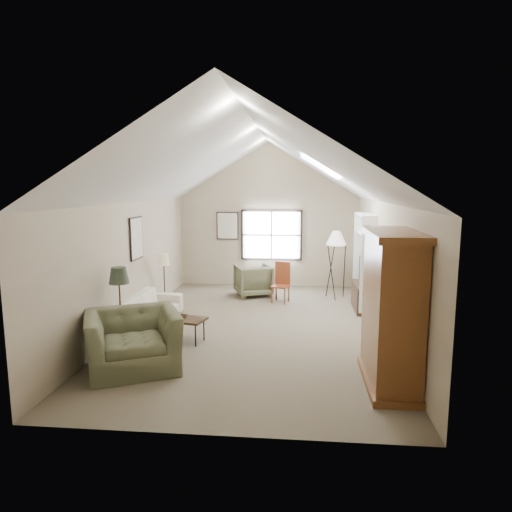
# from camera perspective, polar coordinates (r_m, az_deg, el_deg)

# --- Properties ---
(room_shell) EXTENTS (5.01, 8.01, 4.00)m
(room_shell) POSITION_cam_1_polar(r_m,az_deg,el_deg) (8.81, -0.25, 11.29)
(room_shell) COLOR brown
(room_shell) RESTS_ON ground
(window) EXTENTS (1.72, 0.08, 1.42)m
(window) POSITION_cam_1_polar(r_m,az_deg,el_deg) (12.82, 1.95, 2.64)
(window) COLOR black
(window) RESTS_ON room_shell
(skylight) EXTENTS (0.80, 1.20, 0.52)m
(skylight) POSITION_cam_1_polar(r_m,az_deg,el_deg) (9.68, 8.12, 11.05)
(skylight) COLOR white
(skylight) RESTS_ON room_shell
(wall_art) EXTENTS (1.97, 3.71, 0.88)m
(wall_art) POSITION_cam_1_polar(r_m,az_deg,el_deg) (11.10, -8.95, 3.02)
(wall_art) COLOR black
(wall_art) RESTS_ON room_shell
(armoire) EXTENTS (0.60, 1.50, 2.20)m
(armoire) POSITION_cam_1_polar(r_m,az_deg,el_deg) (6.72, 16.58, -6.44)
(armoire) COLOR brown
(armoire) RESTS_ON ground
(tv_alcove) EXTENTS (0.32, 1.30, 2.10)m
(tv_alcove) POSITION_cam_1_polar(r_m,az_deg,el_deg) (10.60, 13.33, -0.53)
(tv_alcove) COLOR white
(tv_alcove) RESTS_ON ground
(media_console) EXTENTS (0.34, 1.18, 0.60)m
(media_console) POSITION_cam_1_polar(r_m,az_deg,el_deg) (10.76, 13.06, -5.00)
(media_console) COLOR #382316
(media_console) RESTS_ON ground
(tv_panel) EXTENTS (0.05, 0.90, 0.55)m
(tv_panel) POSITION_cam_1_polar(r_m,az_deg,el_deg) (10.64, 13.18, -1.75)
(tv_panel) COLOR black
(tv_panel) RESTS_ON media_console
(sofa) EXTENTS (0.96, 2.16, 0.62)m
(sofa) POSITION_cam_1_polar(r_m,az_deg,el_deg) (9.67, -13.38, -6.54)
(sofa) COLOR #EEE7CE
(sofa) RESTS_ON ground
(armchair_near) EXTENTS (1.77, 1.68, 0.90)m
(armchair_near) POSITION_cam_1_polar(r_m,az_deg,el_deg) (7.42, -15.12, -10.19)
(armchair_near) COLOR brown
(armchair_near) RESTS_ON ground
(armchair_far) EXTENTS (1.12, 1.13, 0.80)m
(armchair_far) POSITION_cam_1_polar(r_m,az_deg,el_deg) (11.81, -0.34, -3.04)
(armchair_far) COLOR #696F4D
(armchair_far) RESTS_ON ground
(coffee_table) EXTENTS (0.95, 0.67, 0.44)m
(coffee_table) POSITION_cam_1_polar(r_m,az_deg,el_deg) (8.54, -9.24, -9.07)
(coffee_table) COLOR #331F15
(coffee_table) RESTS_ON ground
(bowl) EXTENTS (0.25, 0.25, 0.05)m
(bowl) POSITION_cam_1_polar(r_m,az_deg,el_deg) (8.47, -9.28, -7.49)
(bowl) COLOR #342115
(bowl) RESTS_ON coffee_table
(side_table) EXTENTS (0.56, 0.56, 0.53)m
(side_table) POSITION_cam_1_polar(r_m,az_deg,el_deg) (8.25, -16.98, -9.68)
(side_table) COLOR #3D2C19
(side_table) RESTS_ON ground
(side_chair) EXTENTS (0.47, 0.47, 0.99)m
(side_chair) POSITION_cam_1_polar(r_m,az_deg,el_deg) (11.09, 3.08, -3.35)
(side_chair) COLOR maroon
(side_chair) RESTS_ON ground
(tripod_lamp) EXTENTS (0.59, 0.59, 1.74)m
(tripod_lamp) POSITION_cam_1_polar(r_m,az_deg,el_deg) (11.59, 9.92, -1.04)
(tripod_lamp) COLOR silver
(tripod_lamp) RESTS_ON ground
(dark_lamp) EXTENTS (0.37, 0.37, 1.47)m
(dark_lamp) POSITION_cam_1_polar(r_m,az_deg,el_deg) (8.29, -16.60, -6.17)
(dark_lamp) COLOR black
(dark_lamp) RESTS_ON ground
(tan_lamp) EXTENTS (0.28, 0.28, 1.32)m
(tan_lamp) POSITION_cam_1_polar(r_m,az_deg,el_deg) (10.70, -11.39, -3.05)
(tan_lamp) COLOR tan
(tan_lamp) RESTS_ON ground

